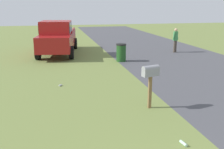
# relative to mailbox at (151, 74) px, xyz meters

# --- Properties ---
(mailbox) EXTENTS (0.33, 0.55, 1.32)m
(mailbox) POSITION_rel_mailbox_xyz_m (0.00, 0.00, 0.00)
(mailbox) COLOR brown
(mailbox) RESTS_ON ground
(pickup_truck) EXTENTS (5.77, 2.74, 2.09)m
(pickup_truck) POSITION_rel_mailbox_xyz_m (9.79, 2.47, 0.05)
(pickup_truck) COLOR maroon
(pickup_truck) RESTS_ON ground
(trash_bin) EXTENTS (0.55, 0.55, 0.97)m
(trash_bin) POSITION_rel_mailbox_xyz_m (6.82, -0.86, -0.57)
(trash_bin) COLOR #1E4C1E
(trash_bin) RESTS_ON ground
(pedestrian) EXTENTS (0.31, 0.50, 1.56)m
(pedestrian) POSITION_rel_mailbox_xyz_m (8.83, -5.01, -0.16)
(pedestrian) COLOR #4C4238
(pedestrian) RESTS_ON ground
(litter_can_midfield_a) EXTENTS (0.13, 0.13, 0.07)m
(litter_can_midfield_a) POSITION_rel_mailbox_xyz_m (2.83, 2.57, -1.02)
(litter_can_midfield_a) COLOR silver
(litter_can_midfield_a) RESTS_ON ground
(litter_bottle_far_scatter) EXTENTS (0.23, 0.10, 0.07)m
(litter_bottle_far_scatter) POSITION_rel_mailbox_xyz_m (-2.26, 0.03, -1.02)
(litter_bottle_far_scatter) COLOR #B2D8BF
(litter_bottle_far_scatter) RESTS_ON ground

